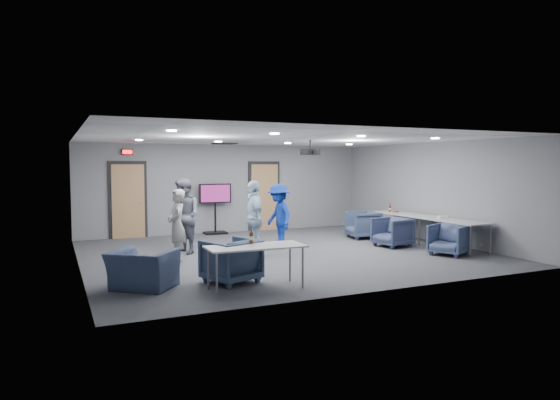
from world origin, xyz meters
name	(u,v)px	position (x,y,z in m)	size (l,w,h in m)	color
floor	(282,252)	(0.00, 0.00, 0.00)	(9.00, 9.00, 0.00)	#323539
ceiling	(282,139)	(0.00, 0.00, 2.70)	(9.00, 9.00, 0.00)	silver
wall_back	(228,189)	(0.00, 4.00, 1.35)	(9.00, 0.02, 2.70)	slate
wall_front	(385,210)	(0.00, -4.00, 1.35)	(9.00, 0.02, 2.70)	slate
wall_left	(78,202)	(-4.50, 0.00, 1.35)	(0.02, 8.00, 2.70)	slate
wall_right	(431,192)	(4.50, 0.00, 1.35)	(0.02, 8.00, 2.70)	slate
door_left	(128,201)	(-3.00, 3.95, 1.07)	(1.06, 0.17, 2.24)	black
door_right	(264,197)	(1.20, 3.95, 1.07)	(1.06, 0.17, 2.24)	black
exit_sign	(127,152)	(-3.00, 3.93, 2.45)	(0.32, 0.08, 0.16)	black
hvac_diffuser	(224,144)	(-0.50, 2.80, 2.69)	(0.60, 0.60, 0.03)	black
downlights	(282,139)	(0.00, 0.00, 2.68)	(6.18, 3.78, 0.02)	white
person_a	(177,225)	(-2.52, -0.05, 0.78)	(0.57, 0.37, 1.56)	gray
person_b	(184,216)	(-2.16, 0.83, 0.89)	(0.86, 0.67, 1.77)	#575B68
person_c	(254,219)	(-0.83, -0.25, 0.87)	(1.02, 0.42, 1.73)	silver
person_d	(279,216)	(0.24, 0.74, 0.80)	(1.04, 0.59, 1.60)	navy
chair_right_a	(363,225)	(3.06, 1.14, 0.39)	(0.83, 0.85, 0.77)	#374460
chair_right_b	(392,232)	(2.90, -0.41, 0.37)	(0.79, 0.81, 0.74)	#333B58
chair_right_c	(449,240)	(3.35, -1.93, 0.36)	(0.76, 0.79, 0.72)	#3E4A6C
chair_front_a	(231,261)	(-2.11, -2.40, 0.39)	(0.84, 0.86, 0.78)	#3B4B67
chair_front_b	(143,270)	(-3.61, -2.20, 0.33)	(1.00, 0.88, 0.65)	#36425D
table_right_a	(404,215)	(4.00, 0.51, 0.69)	(0.79, 1.90, 0.73)	#A9ABAE
table_right_b	(453,222)	(4.00, -1.39, 0.69)	(0.79, 1.89, 0.73)	#A9ABAE
table_front_left	(256,249)	(-1.88, -3.00, 0.68)	(1.68, 0.75, 0.73)	#A9ABAE
bottle_front	(251,238)	(-1.86, -2.75, 0.83)	(0.07, 0.07, 0.28)	#55230E
bottle_right	(390,209)	(3.90, 1.01, 0.82)	(0.07, 0.07, 0.25)	#55230E
snack_box	(396,211)	(4.02, 0.90, 0.75)	(0.16, 0.11, 0.04)	#B5312D
wrapper	(443,217)	(4.10, -0.92, 0.76)	(0.25, 0.17, 0.06)	silver
tv_stand	(215,206)	(-0.49, 3.75, 0.86)	(0.99, 0.47, 1.52)	black
projector	(310,152)	(0.76, 0.03, 2.40)	(0.43, 0.39, 0.37)	black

